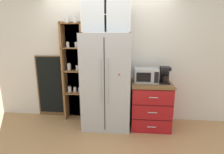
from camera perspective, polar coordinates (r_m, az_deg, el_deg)
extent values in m
plane|color=tan|center=(3.67, -1.63, -15.15)|extent=(10.63, 10.63, 0.00)
cube|color=silver|center=(3.65, -1.02, 5.86)|extent=(4.94, 0.10, 2.55)
cube|color=#B7BABF|center=(3.35, -1.71, -1.46)|extent=(0.89, 0.68, 1.79)
cube|color=black|center=(3.02, -2.48, -3.12)|extent=(0.01, 0.01, 1.65)
cylinder|color=#B7BABF|center=(2.99, -3.66, -1.50)|extent=(0.02, 0.02, 0.81)
cylinder|color=#B7BABF|center=(2.98, -1.38, -1.56)|extent=(0.02, 0.02, 0.81)
cube|color=red|center=(2.94, 2.30, 0.77)|extent=(0.02, 0.01, 0.02)
cube|color=brown|center=(3.81, -11.70, 1.82)|extent=(0.48, 0.04, 2.01)
cube|color=olive|center=(3.74, -15.26, 1.42)|extent=(0.04, 0.24, 2.01)
cube|color=olive|center=(3.62, -9.27, 1.33)|extent=(0.04, 0.24, 2.01)
cube|color=olive|center=(3.79, -11.99, -4.99)|extent=(0.42, 0.24, 0.02)
cylinder|color=silver|center=(3.80, -13.64, -3.96)|extent=(0.08, 0.08, 0.12)
cylinder|color=white|center=(3.81, -13.63, -4.21)|extent=(0.07, 0.07, 0.08)
cylinder|color=#B2B2B7|center=(3.78, -13.69, -3.04)|extent=(0.07, 0.07, 0.01)
cylinder|color=silver|center=(3.78, -11.98, -4.09)|extent=(0.06, 0.06, 0.10)
cylinder|color=brown|center=(3.78, -11.96, -4.31)|extent=(0.06, 0.06, 0.07)
cylinder|color=#B2B2B7|center=(3.76, -12.02, -3.25)|extent=(0.06, 0.06, 0.01)
cylinder|color=silver|center=(3.74, -10.41, -4.23)|extent=(0.06, 0.06, 0.10)
cylinder|color=#E0C67F|center=(3.74, -10.40, -4.45)|extent=(0.06, 0.06, 0.07)
cylinder|color=#B2B2B7|center=(3.72, -10.45, -3.40)|extent=(0.06, 0.06, 0.01)
cube|color=olive|center=(3.67, -12.34, 1.93)|extent=(0.42, 0.24, 0.02)
cylinder|color=silver|center=(3.69, -13.81, 3.14)|extent=(0.08, 0.08, 0.14)
cylinder|color=#382316|center=(3.69, -13.79, 2.82)|extent=(0.06, 0.06, 0.09)
cylinder|color=#B2B2B7|center=(3.68, -13.88, 4.30)|extent=(0.07, 0.07, 0.01)
cylinder|color=silver|center=(3.65, -11.17, 2.84)|extent=(0.07, 0.07, 0.10)
cylinder|color=#CCB78C|center=(3.65, -11.16, 2.62)|extent=(0.06, 0.06, 0.07)
cylinder|color=#B2B2B7|center=(3.64, -11.20, 3.69)|extent=(0.06, 0.06, 0.01)
cube|color=olive|center=(3.61, -12.71, 9.20)|extent=(0.42, 0.24, 0.02)
cylinder|color=silver|center=(3.63, -14.22, 10.07)|extent=(0.06, 0.06, 0.10)
cylinder|color=white|center=(3.63, -14.20, 9.84)|extent=(0.06, 0.06, 0.07)
cylinder|color=#B2B2B7|center=(3.63, -14.27, 10.96)|extent=(0.06, 0.06, 0.01)
cylinder|color=silver|center=(3.58, -11.50, 10.14)|extent=(0.07, 0.07, 0.10)
cylinder|color=beige|center=(3.58, -11.49, 9.91)|extent=(0.06, 0.06, 0.07)
cylinder|color=#B2B2B7|center=(3.57, -11.54, 11.01)|extent=(0.07, 0.07, 0.01)
cube|color=olive|center=(3.61, -13.11, 16.59)|extent=(0.42, 0.24, 0.02)
cylinder|color=silver|center=(3.65, -14.49, 17.57)|extent=(0.08, 0.08, 0.12)
cylinder|color=#B77A38|center=(3.65, -14.47, 17.29)|extent=(0.07, 0.07, 0.08)
cylinder|color=#B2B2B7|center=(3.65, -14.55, 18.61)|extent=(0.07, 0.07, 0.01)
cylinder|color=silver|center=(3.58, -11.98, 17.71)|extent=(0.07, 0.07, 0.11)
cylinder|color=#2D2D2D|center=(3.58, -11.97, 17.45)|extent=(0.06, 0.06, 0.08)
cylinder|color=#B2B2B7|center=(3.59, -12.03, 18.70)|extent=(0.07, 0.07, 0.01)
cube|color=#A8161C|center=(3.54, 12.36, -9.06)|extent=(0.72, 0.62, 0.84)
cube|color=brown|center=(3.39, 12.73, -2.14)|extent=(0.75, 0.65, 0.04)
cube|color=black|center=(3.32, 12.89, -13.55)|extent=(0.70, 0.00, 0.01)
cube|color=silver|center=(3.37, 12.79, -15.59)|extent=(0.16, 0.01, 0.01)
cube|color=black|center=(3.20, 13.16, -9.05)|extent=(0.70, 0.00, 0.01)
cube|color=silver|center=(3.24, 13.05, -11.23)|extent=(0.16, 0.01, 0.01)
cube|color=black|center=(3.10, 13.43, -4.24)|extent=(0.70, 0.00, 0.01)
cube|color=silver|center=(3.14, 13.33, -6.54)|extent=(0.16, 0.01, 0.01)
cube|color=#B7BABF|center=(3.39, 11.02, 0.55)|extent=(0.44, 0.32, 0.26)
cube|color=black|center=(3.23, 10.25, -0.07)|extent=(0.26, 0.01, 0.17)
cube|color=black|center=(3.26, 14.28, -0.15)|extent=(0.08, 0.01, 0.20)
cube|color=black|center=(3.40, 16.69, -1.72)|extent=(0.17, 0.20, 0.03)
cube|color=black|center=(3.44, 16.62, 0.75)|extent=(0.17, 0.06, 0.30)
cube|color=black|center=(3.35, 16.99, 2.66)|extent=(0.17, 0.20, 0.06)
cylinder|color=black|center=(3.38, 16.81, -0.54)|extent=(0.11, 0.11, 0.12)
cylinder|color=navy|center=(3.44, 12.65, -0.81)|extent=(0.08, 0.08, 0.09)
torus|color=navy|center=(3.45, 13.54, -0.76)|extent=(0.05, 0.01, 0.05)
cylinder|color=#8CA37F|center=(3.37, 12.79, -1.15)|extent=(0.09, 0.09, 0.08)
torus|color=#8CA37F|center=(3.38, 13.74, -1.09)|extent=(0.05, 0.01, 0.05)
cylinder|color=#285B33|center=(3.34, 12.88, -0.58)|extent=(0.07, 0.07, 0.17)
cone|color=#285B33|center=(3.32, 12.96, 0.89)|extent=(0.07, 0.07, 0.04)
cylinder|color=#285B33|center=(3.31, 12.99, 1.40)|extent=(0.03, 0.03, 0.07)
cylinder|color=black|center=(3.31, 13.02, 2.08)|extent=(0.03, 0.03, 0.01)
cylinder|color=navy|center=(3.46, 12.62, 0.01)|extent=(0.06, 0.06, 0.18)
cone|color=navy|center=(3.44, 12.70, 1.53)|extent=(0.06, 0.06, 0.04)
cylinder|color=navy|center=(3.43, 12.73, 2.02)|extent=(0.03, 0.03, 0.07)
cylinder|color=black|center=(3.42, 12.76, 2.67)|extent=(0.03, 0.03, 0.01)
cube|color=silver|center=(3.42, -1.50, 19.16)|extent=(0.86, 0.02, 0.61)
cube|color=silver|center=(3.26, -1.78, 14.24)|extent=(0.86, 0.32, 0.02)
cube|color=silver|center=(3.35, -9.35, 19.13)|extent=(0.02, 0.32, 0.61)
cube|color=silver|center=(3.25, 5.96, 19.40)|extent=(0.02, 0.32, 0.61)
cube|color=silver|center=(3.27, -1.82, 19.42)|extent=(0.83, 0.30, 0.02)
cube|color=silver|center=(3.16, -6.27, 19.58)|extent=(0.39, 0.01, 0.57)
cube|color=silver|center=(3.10, 1.99, 19.75)|extent=(0.39, 0.01, 0.57)
cylinder|color=silver|center=(3.31, -7.10, 14.34)|extent=(0.05, 0.05, 0.00)
cylinder|color=silver|center=(3.31, -7.12, 14.92)|extent=(0.01, 0.01, 0.07)
cone|color=silver|center=(3.31, -7.15, 15.95)|extent=(0.06, 0.06, 0.05)
cylinder|color=silver|center=(3.27, -3.57, 14.43)|extent=(0.05, 0.05, 0.00)
cylinder|color=silver|center=(3.27, -3.58, 15.01)|extent=(0.01, 0.01, 0.07)
cone|color=silver|center=(3.27, -3.60, 16.06)|extent=(0.06, 0.06, 0.05)
cylinder|color=silver|center=(3.25, 0.03, 14.46)|extent=(0.05, 0.05, 0.00)
cylinder|color=silver|center=(3.25, 0.03, 15.04)|extent=(0.01, 0.01, 0.07)
cone|color=silver|center=(3.25, 0.03, 16.10)|extent=(0.06, 0.06, 0.05)
cylinder|color=silver|center=(3.23, 3.67, 14.44)|extent=(0.05, 0.05, 0.00)
cylinder|color=silver|center=(3.23, 3.68, 15.02)|extent=(0.01, 0.01, 0.07)
cone|color=silver|center=(3.24, 3.69, 16.08)|extent=(0.06, 0.06, 0.05)
cylinder|color=white|center=(3.32, -6.51, 19.97)|extent=(0.06, 0.06, 0.07)
cylinder|color=white|center=(3.26, 2.96, 20.16)|extent=(0.06, 0.06, 0.07)
cube|color=brown|center=(4.05, -19.27, -2.92)|extent=(0.60, 0.04, 1.34)
cube|color=black|center=(4.02, -19.42, -2.59)|extent=(0.54, 0.01, 1.24)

